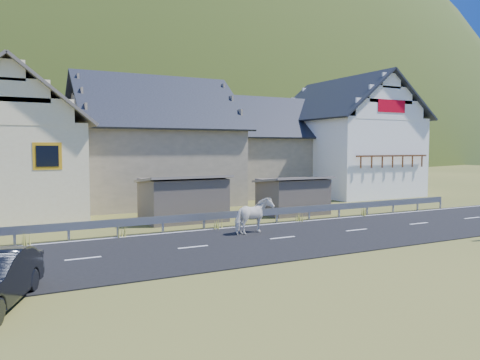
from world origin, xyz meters
TOP-DOWN VIEW (x-y plane):
  - ground at (0.00, 0.00)m, footprint 160.00×160.00m
  - road at (0.00, 0.00)m, footprint 60.00×7.00m
  - lane_markings at (0.00, 0.00)m, footprint 60.00×6.60m
  - guardrail at (-0.00, 3.68)m, footprint 28.10×0.09m
  - shed_left at (-2.00, 6.50)m, footprint 4.30×3.30m
  - shed_right at (4.50, 6.00)m, footprint 3.80×2.90m
  - house_cream at (-10.00, 12.00)m, footprint 7.80×9.80m
  - house_stone_a at (-1.00, 15.00)m, footprint 10.80×9.80m
  - house_stone_b at (9.00, 17.00)m, footprint 9.80×8.80m
  - house_white at (15.00, 14.00)m, footprint 8.80×10.80m
  - mountain at (5.00, 180.00)m, footprint 440.00×280.00m
  - horse at (-0.59, 1.42)m, footprint 1.33×2.02m

SIDE VIEW (x-z plane):
  - mountain at x=5.00m, z-range -150.00..110.00m
  - ground at x=0.00m, z-range 0.00..0.00m
  - road at x=0.00m, z-range 0.00..0.04m
  - lane_markings at x=0.00m, z-range 0.04..0.05m
  - guardrail at x=0.00m, z-range 0.19..0.94m
  - horse at x=-0.59m, z-range 0.04..1.61m
  - shed_right at x=4.50m, z-range -0.10..2.10m
  - shed_left at x=-2.00m, z-range -0.10..2.30m
  - house_stone_b at x=9.00m, z-range 0.19..8.29m
  - house_cream at x=-10.00m, z-range 0.21..8.51m
  - house_stone_a at x=-1.00m, z-range 0.18..9.08m
  - house_white at x=15.00m, z-range 0.21..9.91m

